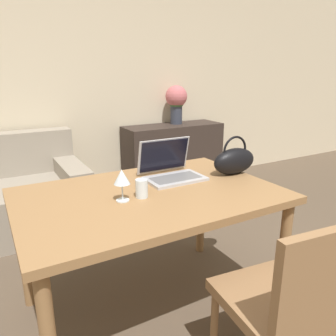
% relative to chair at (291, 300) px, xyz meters
% --- Properties ---
extents(wall_back, '(10.00, 0.06, 2.70)m').
position_rel_chair_xyz_m(wall_back, '(-0.14, 2.80, 0.86)').
color(wall_back, beige).
rests_on(wall_back, ground_plane).
extents(dining_table, '(1.38, 0.92, 0.74)m').
position_rel_chair_xyz_m(dining_table, '(-0.24, 0.77, 0.16)').
color(dining_table, olive).
rests_on(dining_table, ground_plane).
extents(chair, '(0.49, 0.49, 0.86)m').
position_rel_chair_xyz_m(chair, '(0.00, 0.00, 0.00)').
color(chair, olive).
rests_on(chair, ground_plane).
extents(sideboard, '(1.17, 0.40, 0.77)m').
position_rel_chair_xyz_m(sideboard, '(0.95, 2.54, -0.11)').
color(sideboard, '#332823').
rests_on(sideboard, ground_plane).
extents(laptop, '(0.35, 0.28, 0.23)m').
position_rel_chair_xyz_m(laptop, '(-0.01, 0.95, 0.31)').
color(laptop, '#ADADB2').
rests_on(laptop, dining_table).
extents(drinking_glass, '(0.06, 0.06, 0.10)m').
position_rel_chair_xyz_m(drinking_glass, '(-0.30, 0.73, 0.29)').
color(drinking_glass, silver).
rests_on(drinking_glass, dining_table).
extents(wine_glass, '(0.08, 0.08, 0.16)m').
position_rel_chair_xyz_m(wine_glass, '(-0.41, 0.73, 0.37)').
color(wine_glass, silver).
rests_on(wine_glass, dining_table).
extents(handbag, '(0.30, 0.13, 0.24)m').
position_rel_chair_xyz_m(handbag, '(0.38, 0.81, 0.33)').
color(handbag, black).
rests_on(handbag, dining_table).
extents(flower_vase, '(0.25, 0.25, 0.44)m').
position_rel_chair_xyz_m(flower_vase, '(1.02, 2.60, 0.55)').
color(flower_vase, '#333847').
rests_on(flower_vase, sideboard).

